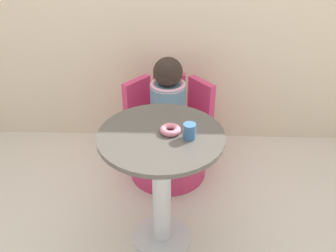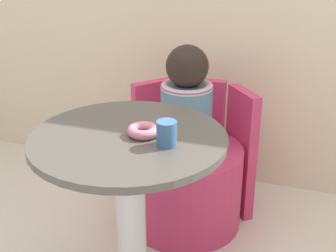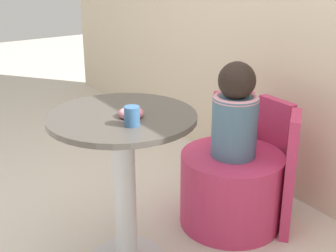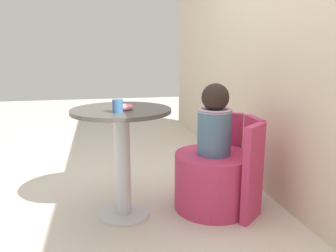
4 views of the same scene
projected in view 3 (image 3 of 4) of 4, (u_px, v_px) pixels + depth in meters
round_table at (124, 162)px, 2.06m from camera, size 0.64×0.64×0.74m
tub_chair at (231, 189)px, 2.49m from camera, size 0.54×0.54×0.40m
booth_backrest at (264, 158)px, 2.56m from camera, size 0.64×0.23×0.65m
child_figure at (235, 113)px, 2.34m from camera, size 0.23×0.23×0.49m
donut at (131, 113)px, 1.95m from camera, size 0.11×0.11×0.03m
cup at (132, 116)px, 1.85m from camera, size 0.06×0.06×0.08m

